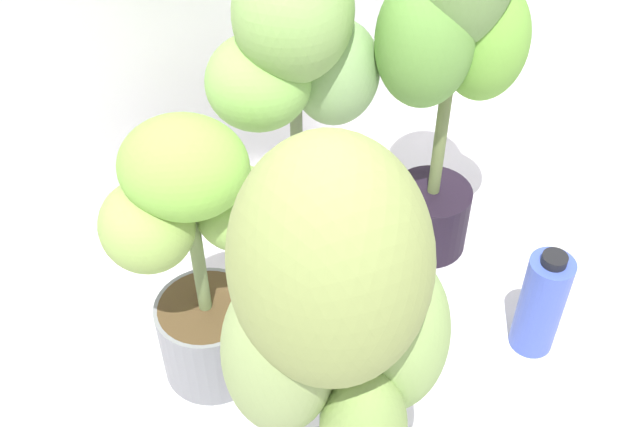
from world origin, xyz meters
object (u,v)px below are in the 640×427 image
object	(u,v)px
potted_plant_front_left	(334,367)
nutrient_bottle	(541,303)
potted_plant_back_center	(295,93)
potted_plant_back_right	(453,37)
potted_plant_back_left	(197,250)

from	to	relation	value
potted_plant_front_left	nutrient_bottle	world-z (taller)	potted_plant_front_left
potted_plant_back_center	potted_plant_back_right	size ratio (longest dim) A/B	0.82
potted_plant_back_right	potted_plant_back_left	distance (m)	0.65
potted_plant_front_left	potted_plant_back_left	world-z (taller)	potted_plant_front_left
potted_plant_front_left	potted_plant_back_left	distance (m)	0.48
potted_plant_back_center	potted_plant_back_right	world-z (taller)	potted_plant_back_right
potted_plant_back_left	nutrient_bottle	distance (m)	0.72
potted_plant_back_right	nutrient_bottle	size ratio (longest dim) A/B	3.52
potted_plant_back_right	nutrient_bottle	xyz separation A→B (m)	(-0.02, -0.36, -0.45)
potted_plant_back_center	nutrient_bottle	xyz separation A→B (m)	(0.24, -0.53, -0.33)
potted_plant_back_center	potted_plant_back_left	bearing A→B (deg)	-153.23
potted_plant_back_center	potted_plant_back_right	distance (m)	0.33
potted_plant_front_left	potted_plant_back_left	size ratio (longest dim) A/B	1.41
potted_plant_front_left	potted_plant_back_center	bearing A→B (deg)	59.02
potted_plant_back_center	nutrient_bottle	world-z (taller)	potted_plant_back_center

